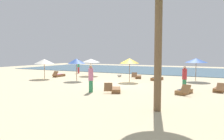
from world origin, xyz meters
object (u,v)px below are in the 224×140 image
object	(u,v)px
umbrella_1	(130,61)
person_0	(91,78)
umbrella_3	(196,60)
lounger_2	(220,89)
person_2	(184,78)
lounger_4	(157,79)
person_1	(78,66)
lounger_0	(59,75)
lounger_5	(138,77)
dog	(120,75)
lounger_1	(184,91)
umbrella_2	(91,61)
umbrella_4	(44,61)
lounger_6	(115,90)
umbrella_0	(76,61)

from	to	relation	value
umbrella_1	person_0	world-z (taller)	umbrella_1
umbrella_3	lounger_2	xyz separation A→B (m)	(2.25, -5.46, -1.86)
umbrella_3	person_2	distance (m)	5.77
person_2	lounger_4	bearing A→B (deg)	126.03
lounger_4	person_0	world-z (taller)	person_0
lounger_4	person_0	size ratio (longest dim) A/B	0.94
umbrella_1	person_1	distance (m)	10.95
lounger_0	lounger_2	distance (m)	17.16
person_0	lounger_0	bearing A→B (deg)	141.35
lounger_5	dog	xyz separation A→B (m)	(-2.40, 0.42, -0.01)
lounger_4	person_0	bearing A→B (deg)	-104.43
lounger_2	dog	bearing A→B (deg)	151.49
lounger_1	person_0	world-z (taller)	person_0
umbrella_2	person_1	bearing A→B (deg)	148.02
umbrella_4	person_1	size ratio (longest dim) A/B	1.10
umbrella_4	person_1	bearing A→B (deg)	94.08
lounger_1	dog	size ratio (longest dim) A/B	2.88
lounger_6	person_2	world-z (taller)	person_2
umbrella_3	lounger_0	bearing A→B (deg)	-169.32
umbrella_2	dog	size ratio (longest dim) A/B	3.71
lounger_4	umbrella_2	bearing A→B (deg)	174.66
dog	person_0	bearing A→B (deg)	-76.34
person_0	person_2	xyz separation A→B (m)	(5.70, 4.18, -0.07)
umbrella_2	umbrella_4	size ratio (longest dim) A/B	1.08
umbrella_0	umbrella_1	bearing A→B (deg)	18.23
lounger_2	lounger_6	bearing A→B (deg)	-151.43
lounger_1	lounger_6	xyz separation A→B (m)	(-4.47, -1.44, -0.01)
umbrella_4	dog	xyz separation A→B (m)	(6.35, 5.37, -1.70)
lounger_6	person_0	world-z (taller)	person_0
umbrella_3	person_0	world-z (taller)	umbrella_3
dog	person_2	bearing A→B (deg)	-36.05
umbrella_1	person_2	world-z (taller)	umbrella_1
lounger_0	umbrella_4	bearing A→B (deg)	-89.37
person_2	lounger_6	bearing A→B (deg)	-140.90
lounger_4	person_1	xyz separation A→B (m)	(-11.58, 2.80, 0.83)
umbrella_1	dog	distance (m)	4.93
umbrella_4	person_0	distance (m)	10.04
lounger_5	person_1	world-z (taller)	person_1
lounger_0	person_1	xyz separation A→B (m)	(-0.47, 4.61, 0.83)
dog	lounger_1	bearing A→B (deg)	-42.97
umbrella_2	lounger_2	distance (m)	15.23
umbrella_0	umbrella_2	world-z (taller)	umbrella_0
umbrella_1	lounger_6	size ratio (longest dim) A/B	1.28
lounger_6	person_2	bearing A→B (deg)	39.10
person_0	dog	distance (m)	10.44
lounger_4	dog	world-z (taller)	lounger_4
lounger_2	dog	xyz separation A→B (m)	(-10.57, 5.74, -0.01)
umbrella_2	lounger_1	xyz separation A→B (m)	(12.08, -7.42, -1.66)
umbrella_3	person_1	size ratio (longest dim) A/B	1.17
lounger_2	dog	world-z (taller)	lounger_2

